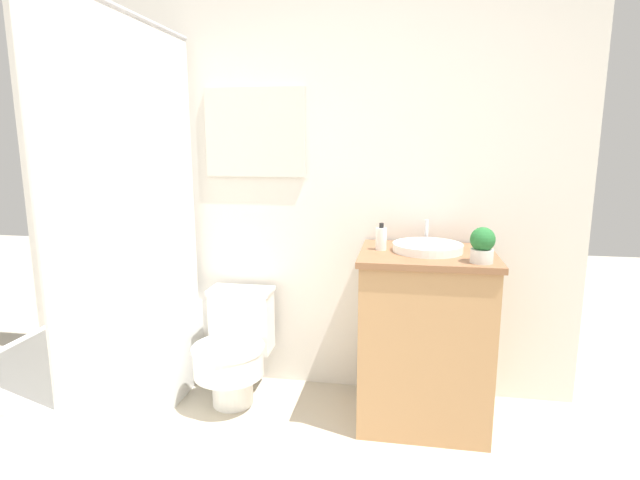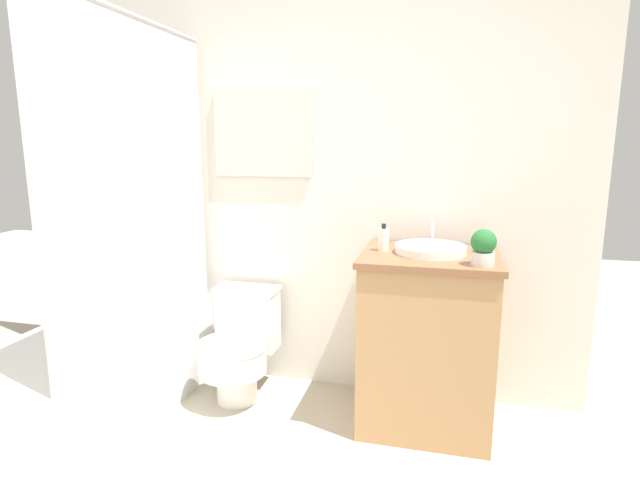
# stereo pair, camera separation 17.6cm
# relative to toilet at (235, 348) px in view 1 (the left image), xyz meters

# --- Properties ---
(wall_back) EXTENTS (3.29, 0.07, 2.50)m
(wall_back) POSITION_rel_toilet_xyz_m (0.21, 0.29, 0.95)
(wall_back) COLOR silver
(wall_back) RESTS_ON ground_plane
(shower_area) EXTENTS (0.65, 1.35, 1.98)m
(shower_area) POSITION_rel_toilet_xyz_m (-0.60, -0.41, -0.01)
(shower_area) COLOR white
(shower_area) RESTS_ON ground_plane
(toilet) EXTENTS (0.38, 0.52, 0.60)m
(toilet) POSITION_rel_toilet_xyz_m (0.00, 0.00, 0.00)
(toilet) COLOR white
(toilet) RESTS_ON ground_plane
(vanity) EXTENTS (0.66, 0.55, 0.89)m
(vanity) POSITION_rel_toilet_xyz_m (1.02, -0.03, 0.14)
(vanity) COLOR #AD7F51
(vanity) RESTS_ON ground_plane
(sink) EXTENTS (0.34, 0.38, 0.13)m
(sink) POSITION_rel_toilet_xyz_m (1.02, -0.00, 0.61)
(sink) COLOR white
(sink) RESTS_ON vanity
(soap_bottle) EXTENTS (0.05, 0.05, 0.14)m
(soap_bottle) POSITION_rel_toilet_xyz_m (0.79, -0.01, 0.64)
(soap_bottle) COLOR silver
(soap_bottle) RESTS_ON vanity
(potted_plant) EXTENTS (0.11, 0.11, 0.16)m
(potted_plant) POSITION_rel_toilet_xyz_m (1.25, -0.21, 0.67)
(potted_plant) COLOR beige
(potted_plant) RESTS_ON vanity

